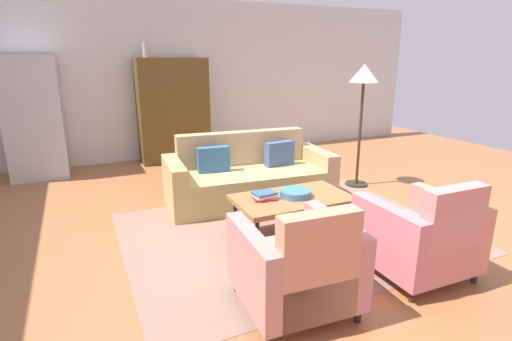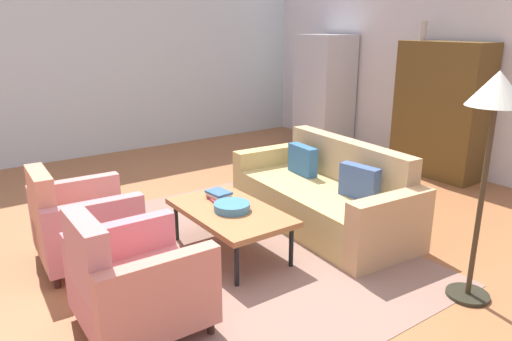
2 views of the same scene
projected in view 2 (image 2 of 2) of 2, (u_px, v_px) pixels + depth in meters
ground_plane at (263, 265)px, 4.18m from camera, size 10.97×10.97×0.00m
wall_left at (86, 66)px, 7.33m from camera, size 0.12×7.75×2.80m
area_rug at (235, 250)px, 4.45m from camera, size 3.40×2.60×0.01m
couch at (327, 197)px, 5.00m from camera, size 2.16×1.05×0.86m
coffee_table at (230, 213)px, 4.31m from camera, size 1.20×0.70×0.42m
armchair_left at (79, 226)px, 4.15m from camera, size 0.84×0.84×0.88m
armchair_right at (131, 285)px, 3.21m from camera, size 0.81×0.81×0.88m
fruit_bowl at (232, 207)px, 4.27m from camera, size 0.33×0.33×0.07m
book_stack at (219, 195)px, 4.55m from camera, size 0.26×0.23×0.08m
cabinet at (441, 110)px, 6.47m from camera, size 1.20×0.51×1.80m
vase_tall at (423, 31)px, 6.48m from camera, size 0.10×0.10×0.25m
refrigerator at (324, 91)px, 8.08m from camera, size 0.80×0.73×1.85m
floor_lamp at (494, 111)px, 3.28m from camera, size 0.40×0.40×1.72m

